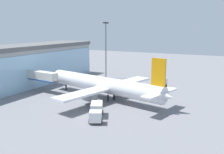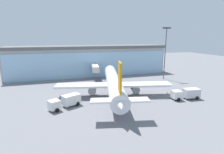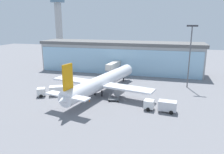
{
  "view_description": "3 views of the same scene",
  "coord_description": "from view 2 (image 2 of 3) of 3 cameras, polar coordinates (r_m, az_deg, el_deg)",
  "views": [
    {
      "loc": [
        -52.25,
        -24.09,
        17.32
      ],
      "look_at": [
        4.89,
        6.22,
        5.03
      ],
      "focal_mm": 42.0,
      "sensor_mm": 36.0,
      "label": 1
    },
    {
      "loc": [
        -11.35,
        -37.47,
        15.56
      ],
      "look_at": [
        2.05,
        8.85,
        4.56
      ],
      "focal_mm": 28.0,
      "sensor_mm": 36.0,
      "label": 2
    },
    {
      "loc": [
        20.47,
        -49.92,
        20.27
      ],
      "look_at": [
        4.52,
        7.82,
        4.79
      ],
      "focal_mm": 35.0,
      "sensor_mm": 36.0,
      "label": 3
    }
  ],
  "objects": [
    {
      "name": "airplane",
      "position": [
        47.65,
        0.56,
        -1.86
      ],
      "size": [
        30.9,
        37.32,
        11.18
      ],
      "rotation": [
        0.0,
        0.0,
        1.36
      ],
      "color": "silver",
      "rests_on": "ground"
    },
    {
      "name": "jet_bridge",
      "position": [
        65.87,
        -5.62,
        2.89
      ],
      "size": [
        3.55,
        12.34,
        5.61
      ],
      "rotation": [
        0.0,
        0.0,
        1.46
      ],
      "color": "beige",
      "rests_on": "ground"
    },
    {
      "name": "fuel_truck",
      "position": [
        48.89,
        23.16,
        -4.97
      ],
      "size": [
        7.44,
        2.95,
        2.65
      ],
      "rotation": [
        0.0,
        0.0,
        3.07
      ],
      "color": "silver",
      "rests_on": "ground"
    },
    {
      "name": "safety_cone_nose",
      "position": [
        42.03,
        1.63,
        -8.48
      ],
      "size": [
        0.36,
        0.36,
        0.55
      ],
      "primitive_type": "cone",
      "color": "orange",
      "rests_on": "ground"
    },
    {
      "name": "baggage_cart",
      "position": [
        45.74,
        8.08,
        -6.5
      ],
      "size": [
        3.04,
        2.07,
        1.5
      ],
      "rotation": [
        0.0,
        0.0,
        3.32
      ],
      "color": "slate",
      "rests_on": "ground"
    },
    {
      "name": "apron_light_mast",
      "position": [
        68.24,
        17.03,
        8.71
      ],
      "size": [
        3.2,
        0.4,
        19.08
      ],
      "color": "#59595E",
      "rests_on": "ground"
    },
    {
      "name": "ground",
      "position": [
        42.13,
        0.68,
        -8.82
      ],
      "size": [
        240.0,
        240.0,
        0.0
      ],
      "primitive_type": "plane",
      "color": "slate"
    },
    {
      "name": "catering_truck",
      "position": [
        41.17,
        -14.78,
        -7.61
      ],
      "size": [
        7.48,
        5.38,
        2.65
      ],
      "rotation": [
        0.0,
        0.0,
        3.63
      ],
      "color": "silver",
      "rests_on": "ground"
    },
    {
      "name": "safety_cone_wingtip",
      "position": [
        51.77,
        17.58,
        -4.94
      ],
      "size": [
        0.36,
        0.36,
        0.55
      ],
      "primitive_type": "cone",
      "color": "orange",
      "rests_on": "ground"
    },
    {
      "name": "terminal_building",
      "position": [
        75.05,
        -7.34,
        5.49
      ],
      "size": [
        65.36,
        13.42,
        12.16
      ],
      "rotation": [
        0.0,
        0.0,
        0.01
      ],
      "color": "#A0A0A0",
      "rests_on": "ground"
    }
  ]
}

